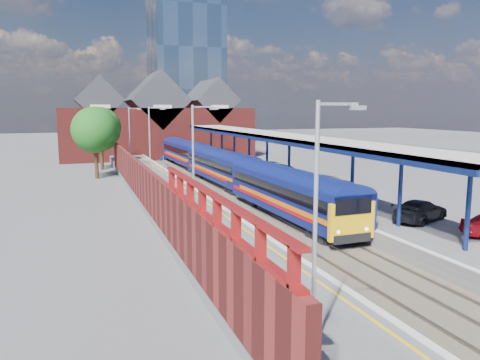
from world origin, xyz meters
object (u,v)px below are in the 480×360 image
at_px(lamp_post_a, 320,212).
at_px(parked_car_blue, 274,167).
at_px(platform_sign, 163,165).
at_px(lamp_post_b, 196,160).
at_px(parked_car_dark, 420,210).
at_px(parked_car_silver, 326,184).
at_px(train, 201,157).
at_px(lamp_post_c, 151,142).
at_px(lamp_post_d, 131,133).

distance_m(lamp_post_a, parked_car_blue, 37.42).
bearing_deg(platform_sign, lamp_post_b, -94.33).
distance_m(lamp_post_b, parked_car_blue, 25.02).
bearing_deg(parked_car_blue, platform_sign, 95.27).
xyz_separation_m(lamp_post_a, parked_car_dark, (13.46, 11.69, -3.34)).
distance_m(lamp_post_b, parked_car_silver, 15.50).
xyz_separation_m(lamp_post_b, parked_car_blue, (13.72, 20.65, -3.36)).
distance_m(train, parked_car_silver, 21.78).
relative_size(lamp_post_b, lamp_post_c, 1.00).
distance_m(platform_sign, parked_car_dark, 23.66).
relative_size(lamp_post_b, parked_car_dark, 1.55).
bearing_deg(parked_car_blue, lamp_post_a, 151.56).
distance_m(train, parked_car_dark, 32.04).
distance_m(train, parked_car_blue, 10.40).
height_order(lamp_post_d, parked_car_silver, lamp_post_d).
relative_size(train, platform_sign, 26.39).
xyz_separation_m(parked_car_dark, parked_car_blue, (0.26, 22.96, -0.02)).
bearing_deg(parked_car_blue, lamp_post_d, 43.56).
distance_m(lamp_post_d, parked_car_blue, 18.12).
distance_m(parked_car_dark, parked_car_blue, 22.96).
bearing_deg(lamp_post_a, platform_sign, 87.56).
height_order(lamp_post_c, platform_sign, lamp_post_c).
relative_size(lamp_post_d, parked_car_blue, 1.54).
xyz_separation_m(lamp_post_b, lamp_post_d, (0.00, 32.00, 0.00)).
distance_m(train, lamp_post_a, 44.03).
relative_size(lamp_post_b, parked_car_silver, 1.53).
bearing_deg(parked_car_blue, parked_car_silver, 169.22).
distance_m(platform_sign, parked_car_blue, 12.68).
bearing_deg(parked_car_blue, train, 27.50).
distance_m(lamp_post_a, lamp_post_c, 30.00).
xyz_separation_m(lamp_post_c, parked_car_dark, (13.46, -18.31, -3.34)).
bearing_deg(parked_car_dark, platform_sign, 6.11).
xyz_separation_m(lamp_post_a, parked_car_silver, (12.85, 22.04, -3.24)).
xyz_separation_m(lamp_post_d, parked_car_silver, (12.85, -23.96, -3.24)).
distance_m(parked_car_silver, parked_car_blue, 12.64).
height_order(train, parked_car_dark, train).
xyz_separation_m(lamp_post_b, parked_car_dark, (13.46, -2.31, -3.34)).
height_order(lamp_post_a, platform_sign, lamp_post_a).
xyz_separation_m(lamp_post_c, platform_sign, (1.36, 2.00, -2.30)).
distance_m(lamp_post_c, platform_sign, 3.34).
xyz_separation_m(lamp_post_d, parked_car_dark, (13.46, -34.31, -3.34)).
xyz_separation_m(train, platform_sign, (-6.49, -11.23, 0.57)).
xyz_separation_m(lamp_post_c, parked_car_blue, (13.72, 4.65, -3.36)).
relative_size(lamp_post_b, platform_sign, 2.80).
xyz_separation_m(train, lamp_post_b, (-7.86, -29.23, 2.87)).
bearing_deg(train, lamp_post_b, -105.04).
bearing_deg(lamp_post_c, parked_car_silver, -31.78).
height_order(lamp_post_b, parked_car_silver, lamp_post_b).
bearing_deg(lamp_post_b, lamp_post_c, 90.00).
height_order(lamp_post_a, parked_car_dark, lamp_post_a).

